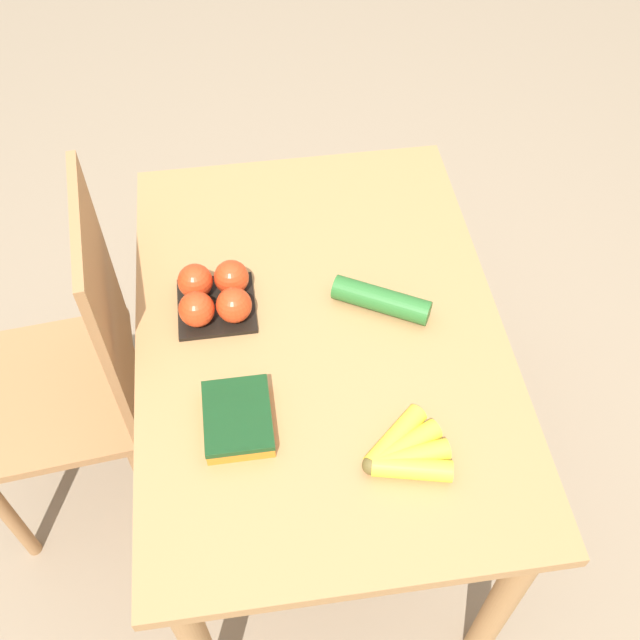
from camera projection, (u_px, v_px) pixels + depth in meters
The scene contains 7 objects.
ground_plane at pixel (320, 485), 2.13m from camera, with size 12.00×12.00×0.00m, color gray.
dining_table at pixel (320, 362), 1.65m from camera, with size 1.09×0.76×0.73m.
chair at pixel (77, 373), 1.76m from camera, with size 0.46×0.44×0.99m.
banana_bunch at pixel (404, 453), 1.35m from camera, with size 0.16×0.16×0.04m.
tomato_pack at pixel (215, 295), 1.55m from camera, with size 0.16×0.16×0.08m.
carrot_bag at pixel (238, 418), 1.39m from camera, with size 0.16×0.13×0.04m.
cucumber_near at pixel (381, 300), 1.56m from camera, with size 0.15×0.21×0.05m.
Camera 1 is at (-0.93, 0.13, 1.97)m, focal length 42.00 mm.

